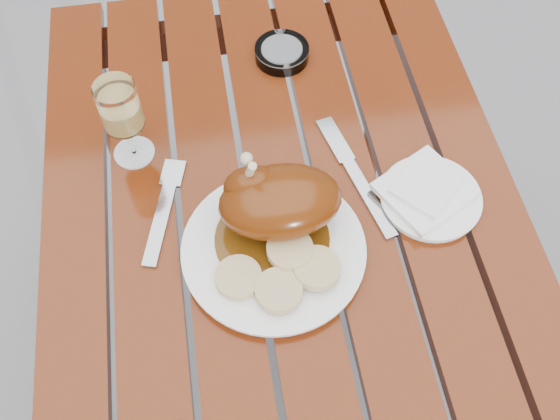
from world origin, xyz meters
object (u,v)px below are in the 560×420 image
object	(u,v)px
dinner_plate	(274,250)
wine_glass	(125,123)
table	(285,313)
side_plate	(430,198)
ashtray	(282,53)

from	to	relation	value
dinner_plate	wine_glass	world-z (taller)	wine_glass
table	side_plate	size ratio (longest dim) A/B	7.05
dinner_plate	side_plate	world-z (taller)	dinner_plate
side_plate	ashtray	size ratio (longest dim) A/B	1.61
wine_glass	side_plate	bearing A→B (deg)	-20.29
table	dinner_plate	bearing A→B (deg)	-122.37
side_plate	ashtray	world-z (taller)	ashtray
table	ashtray	bearing A→B (deg)	81.93
wine_glass	ashtray	world-z (taller)	wine_glass
side_plate	table	bearing A→B (deg)	-177.77
table	dinner_plate	size ratio (longest dim) A/B	4.10
table	wine_glass	distance (m)	0.55
table	side_plate	distance (m)	0.45
table	wine_glass	world-z (taller)	wine_glass
side_plate	wine_glass	bearing A→B (deg)	159.71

